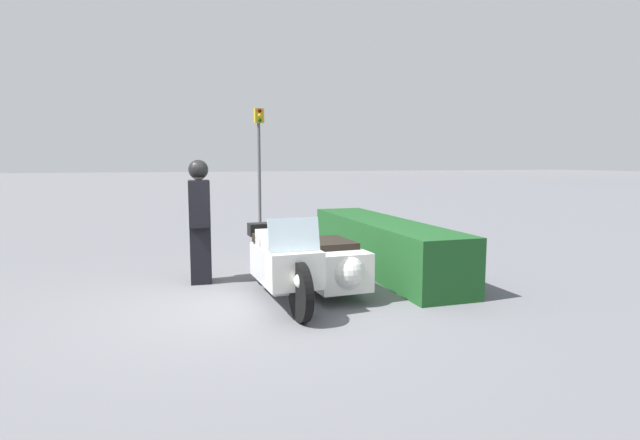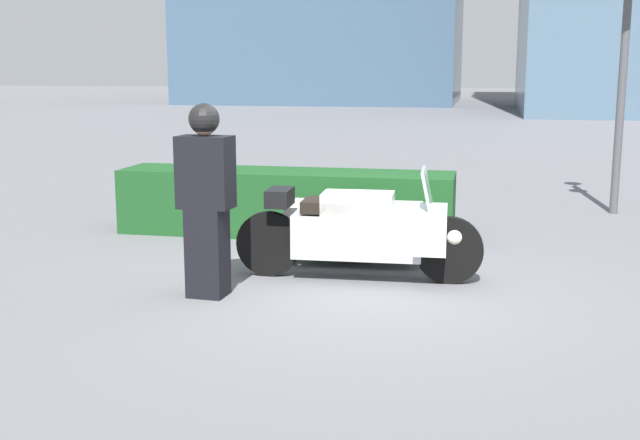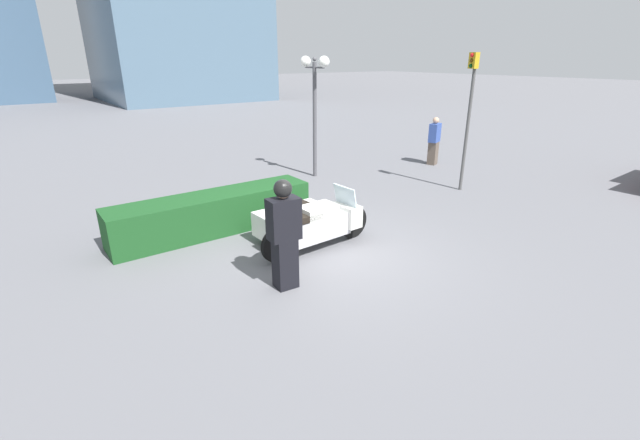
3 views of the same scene
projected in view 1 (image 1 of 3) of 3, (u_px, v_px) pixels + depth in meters
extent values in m
plane|color=slate|center=(251.00, 303.00, 6.45)|extent=(160.00, 160.00, 0.00)
cylinder|color=black|center=(300.00, 292.00, 5.66)|extent=(0.69, 0.13, 0.69)
cylinder|color=black|center=(262.00, 261.00, 7.41)|extent=(0.69, 0.13, 0.69)
cylinder|color=black|center=(327.00, 273.00, 6.96)|extent=(0.54, 0.12, 0.54)
cube|color=#B7B7BC|center=(278.00, 266.00, 6.52)|extent=(1.34, 0.53, 0.45)
cube|color=silver|center=(278.00, 241.00, 6.48)|extent=(0.74, 0.48, 0.24)
cube|color=black|center=(272.00, 239.00, 6.76)|extent=(0.55, 0.47, 0.12)
cube|color=silver|center=(295.00, 270.00, 5.81)|extent=(0.35, 0.65, 0.44)
cube|color=silver|center=(294.00, 235.00, 5.81)|extent=(0.14, 0.62, 0.40)
sphere|color=white|center=(302.00, 281.00, 5.60)|extent=(0.18, 0.18, 0.18)
cube|color=silver|center=(328.00, 264.00, 6.89)|extent=(1.52, 0.75, 0.50)
sphere|color=silver|center=(346.00, 272.00, 6.30)|extent=(0.47, 0.48, 0.48)
cube|color=black|center=(328.00, 243.00, 6.86)|extent=(0.84, 0.62, 0.09)
cube|color=black|center=(263.00, 229.00, 7.24)|extent=(0.26, 0.43, 0.18)
cube|color=black|center=(201.00, 254.00, 7.49)|extent=(0.37, 0.33, 0.86)
cube|color=black|center=(199.00, 203.00, 7.40)|extent=(0.52, 0.34, 0.68)
sphere|color=tan|center=(198.00, 172.00, 7.35)|extent=(0.23, 0.23, 0.23)
sphere|color=black|center=(198.00, 170.00, 7.34)|extent=(0.29, 0.29, 0.29)
cube|color=#19471E|center=(382.00, 245.00, 8.37)|extent=(4.37, 0.92, 0.84)
cylinder|color=#4C4C4C|center=(259.00, 174.00, 14.28)|extent=(0.09, 0.09, 2.89)
cube|color=#B79319|center=(259.00, 116.00, 14.04)|extent=(0.16, 0.27, 0.40)
sphere|color=#410707|center=(260.00, 111.00, 13.96)|extent=(0.11, 0.11, 0.11)
sphere|color=orange|center=(260.00, 115.00, 13.97)|extent=(0.11, 0.11, 0.11)
sphere|color=#07350F|center=(260.00, 120.00, 13.99)|extent=(0.11, 0.11, 0.11)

